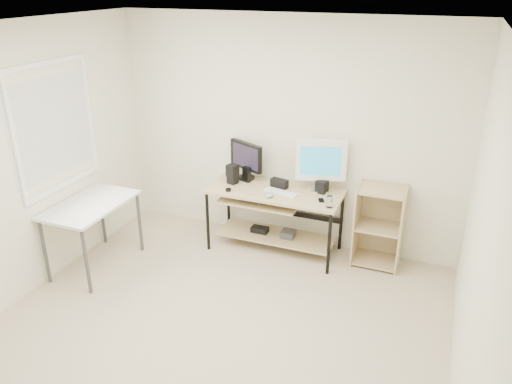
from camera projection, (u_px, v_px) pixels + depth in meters
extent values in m
cube|color=#B9AB8F|center=(211.00, 336.00, 4.44)|extent=(4.00, 4.00, 0.01)
cube|color=white|center=(197.00, 30.00, 3.40)|extent=(4.00, 4.00, 0.01)
cube|color=silver|center=(286.00, 134.00, 5.62)|extent=(4.00, 0.01, 2.60)
cube|color=silver|center=(0.00, 378.00, 2.22)|extent=(4.00, 0.01, 2.60)
cube|color=silver|center=(11.00, 169.00, 4.60)|extent=(0.01, 4.00, 2.60)
cube|color=silver|center=(480.00, 251.00, 3.24)|extent=(0.01, 4.00, 2.60)
cube|color=white|center=(55.00, 127.00, 5.00)|extent=(0.01, 1.00, 1.20)
cube|color=tan|center=(275.00, 191.00, 5.55)|extent=(1.50, 0.65, 0.03)
cube|color=tan|center=(261.00, 200.00, 5.61)|extent=(0.90, 0.49, 0.02)
cube|color=tan|center=(276.00, 236.00, 5.83)|extent=(1.35, 0.46, 0.02)
cube|color=black|center=(257.00, 198.00, 5.62)|extent=(0.33, 0.22, 0.01)
cylinder|color=black|center=(276.00, 204.00, 5.49)|extent=(0.14, 0.01, 0.01)
cube|color=#3C3C3F|center=(288.00, 234.00, 5.76)|extent=(0.15, 0.15, 0.08)
cube|color=black|center=(260.00, 230.00, 5.88)|extent=(0.20, 0.12, 0.06)
cylinder|color=black|center=(208.00, 221.00, 5.70)|extent=(0.04, 0.04, 0.72)
cylinder|color=black|center=(228.00, 202.00, 6.19)|extent=(0.04, 0.04, 0.72)
cylinder|color=black|center=(329.00, 244.00, 5.22)|extent=(0.04, 0.04, 0.72)
cylinder|color=black|center=(341.00, 221.00, 5.71)|extent=(0.04, 0.04, 0.72)
cube|color=white|center=(90.00, 205.00, 5.23)|extent=(0.60, 1.00, 0.03)
cylinder|color=#3C3C3F|center=(45.00, 252.00, 5.07)|extent=(0.04, 0.04, 0.72)
cylinder|color=#3C3C3F|center=(102.00, 215.00, 5.86)|extent=(0.04, 0.04, 0.72)
cylinder|color=#3C3C3F|center=(86.00, 262.00, 4.90)|extent=(0.04, 0.04, 0.72)
cylinder|color=#3C3C3F|center=(140.00, 222.00, 5.68)|extent=(0.04, 0.04, 0.72)
cube|color=tan|center=(356.00, 223.00, 5.47)|extent=(0.02, 0.40, 0.90)
cube|color=tan|center=(401.00, 231.00, 5.30)|extent=(0.02, 0.40, 0.90)
cube|color=tan|center=(381.00, 220.00, 5.55)|extent=(0.50, 0.02, 0.90)
cube|color=tan|center=(375.00, 260.00, 5.55)|extent=(0.46, 0.38, 0.02)
cube|color=tan|center=(379.00, 227.00, 5.38)|extent=(0.46, 0.38, 0.02)
cube|color=tan|center=(383.00, 190.00, 5.21)|extent=(0.46, 0.38, 0.02)
cylinder|color=black|center=(246.00, 178.00, 5.86)|extent=(0.20, 0.20, 0.02)
cylinder|color=black|center=(246.00, 173.00, 5.84)|extent=(0.04, 0.04, 0.10)
cube|color=black|center=(246.00, 156.00, 5.75)|extent=(0.46, 0.25, 0.32)
cube|color=black|center=(245.00, 157.00, 5.73)|extent=(0.37, 0.18, 0.26)
cube|color=silver|center=(320.00, 190.00, 5.54)|extent=(0.20, 0.18, 0.02)
cylinder|color=silver|center=(320.00, 185.00, 5.51)|extent=(0.05, 0.05, 0.11)
cube|color=white|center=(321.00, 160.00, 5.40)|extent=(0.54, 0.21, 0.46)
cube|color=teal|center=(320.00, 161.00, 5.37)|extent=(0.45, 0.14, 0.37)
cube|color=white|center=(281.00, 192.00, 5.48)|extent=(0.41, 0.19, 0.01)
ellipsoid|color=#B1B1B6|center=(270.00, 195.00, 5.37)|extent=(0.09, 0.13, 0.04)
cube|color=black|center=(279.00, 183.00, 5.60)|extent=(0.21, 0.13, 0.10)
cube|color=black|center=(233.00, 180.00, 5.71)|extent=(0.13, 0.13, 0.09)
cube|color=black|center=(233.00, 170.00, 5.67)|extent=(0.14, 0.14, 0.14)
cube|color=black|center=(322.00, 187.00, 5.46)|extent=(0.14, 0.14, 0.14)
cube|color=black|center=(247.00, 174.00, 5.74)|extent=(0.10, 0.08, 0.18)
cylinder|color=black|center=(228.00, 190.00, 5.52)|extent=(0.07, 0.07, 0.03)
cube|color=black|center=(321.00, 200.00, 5.29)|extent=(0.09, 0.12, 0.01)
cylinder|color=#986545|center=(329.00, 207.00, 5.13)|extent=(0.09, 0.09, 0.01)
cylinder|color=white|center=(330.00, 201.00, 5.10)|extent=(0.07, 0.07, 0.13)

